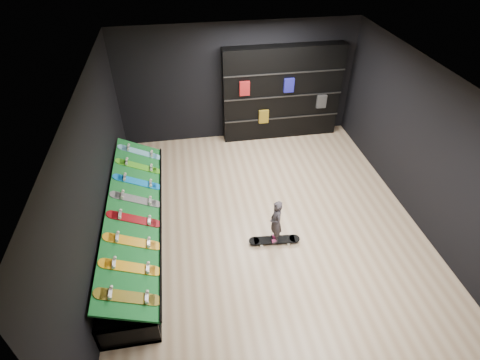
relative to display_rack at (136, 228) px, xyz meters
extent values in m
cube|color=tan|center=(2.55, 0.00, -0.25)|extent=(6.00, 7.00, 0.01)
cube|color=white|center=(2.55, 0.00, 2.75)|extent=(6.00, 7.00, 0.01)
cube|color=black|center=(2.55, 3.50, 1.25)|extent=(6.00, 0.02, 3.00)
cube|color=black|center=(2.55, -3.50, 1.25)|extent=(6.00, 0.02, 3.00)
cube|color=black|center=(-0.45, 0.00, 1.25)|extent=(0.02, 7.00, 3.00)
cube|color=black|center=(5.55, 0.00, 1.25)|extent=(0.02, 7.00, 3.00)
cube|color=#0E5A20|center=(0.05, 0.00, 0.46)|extent=(0.92, 4.50, 0.46)
cube|color=black|center=(3.67, 3.32, 0.97)|extent=(3.05, 0.36, 2.44)
imported|color=black|center=(2.59, -0.57, 0.12)|extent=(0.16, 0.22, 0.55)
camera|label=1|loc=(1.12, -5.33, 5.12)|focal=28.00mm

